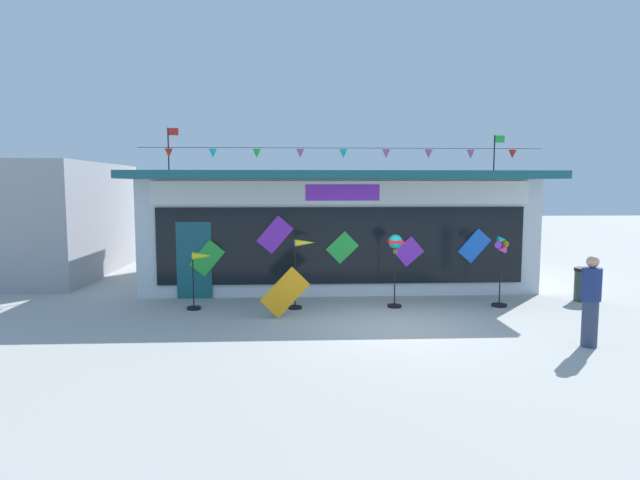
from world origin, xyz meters
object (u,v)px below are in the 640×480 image
at_px(wind_spinner_left, 301,264).
at_px(wind_spinner_center_right, 501,261).
at_px(display_kite_on_ground, 285,292).
at_px(wind_spinner_far_left, 199,272).
at_px(wind_spinner_center_left, 395,250).
at_px(kite_shop_building, 334,226).
at_px(person_mid_plaza, 591,301).
at_px(trash_bin, 584,284).

bearing_deg(wind_spinner_left, wind_spinner_center_right, -0.38).
bearing_deg(display_kite_on_ground, wind_spinner_far_left, 156.74).
relative_size(wind_spinner_left, wind_spinner_center_left, 0.94).
relative_size(kite_shop_building, wind_spinner_left, 6.66).
bearing_deg(wind_spinner_center_left, kite_shop_building, 105.42).
relative_size(wind_spinner_center_left, wind_spinner_center_right, 1.02).
relative_size(wind_spinner_left, wind_spinner_center_right, 0.96).
height_order(kite_shop_building, wind_spinner_center_right, kite_shop_building).
distance_m(person_mid_plaza, display_kite_on_ground, 6.12).
height_order(person_mid_plaza, display_kite_on_ground, person_mid_plaza).
distance_m(wind_spinner_center_left, wind_spinner_center_right, 2.58).
distance_m(wind_spinner_center_right, display_kite_on_ground, 5.29).
xyz_separation_m(wind_spinner_far_left, display_kite_on_ground, (2.05, -0.88, -0.33)).
xyz_separation_m(wind_spinner_left, person_mid_plaza, (5.21, -3.33, -0.22)).
height_order(wind_spinner_far_left, trash_bin, wind_spinner_far_left).
bearing_deg(wind_spinner_left, trash_bin, 3.96).
bearing_deg(trash_bin, wind_spinner_far_left, -177.34).
bearing_deg(kite_shop_building, wind_spinner_center_right, -48.91).
height_order(wind_spinner_left, wind_spinner_center_right, wind_spinner_center_right).
xyz_separation_m(kite_shop_building, display_kite_on_ground, (-1.47, -5.07, -1.11)).
bearing_deg(wind_spinner_far_left, kite_shop_building, 50.00).
distance_m(wind_spinner_center_right, trash_bin, 2.55).
bearing_deg(display_kite_on_ground, kite_shop_building, 73.83).
distance_m(kite_shop_building, person_mid_plaza, 8.66).
relative_size(kite_shop_building, wind_spinner_center_left, 6.29).
height_order(wind_spinner_center_left, display_kite_on_ground, wind_spinner_center_left).
bearing_deg(wind_spinner_left, kite_shop_building, 75.44).
relative_size(wind_spinner_left, trash_bin, 1.96).
height_order(wind_spinner_far_left, wind_spinner_left, wind_spinner_left).
distance_m(wind_spinner_left, person_mid_plaza, 6.19).
distance_m(kite_shop_building, wind_spinner_far_left, 5.53).
height_order(kite_shop_building, display_kite_on_ground, kite_shop_building).
height_order(wind_spinner_left, wind_spinner_center_left, wind_spinner_center_left).
height_order(wind_spinner_far_left, display_kite_on_ground, wind_spinner_far_left).
distance_m(wind_spinner_far_left, trash_bin, 9.66).
relative_size(kite_shop_building, wind_spinner_far_left, 8.10).
height_order(wind_spinner_center_right, trash_bin, wind_spinner_center_right).
relative_size(wind_spinner_center_left, display_kite_on_ground, 1.69).
distance_m(person_mid_plaza, trash_bin, 4.35).
height_order(wind_spinner_center_left, person_mid_plaza, wind_spinner_center_left).
bearing_deg(wind_spinner_far_left, trash_bin, 2.66).
bearing_deg(wind_spinner_far_left, wind_spinner_left, -1.25).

